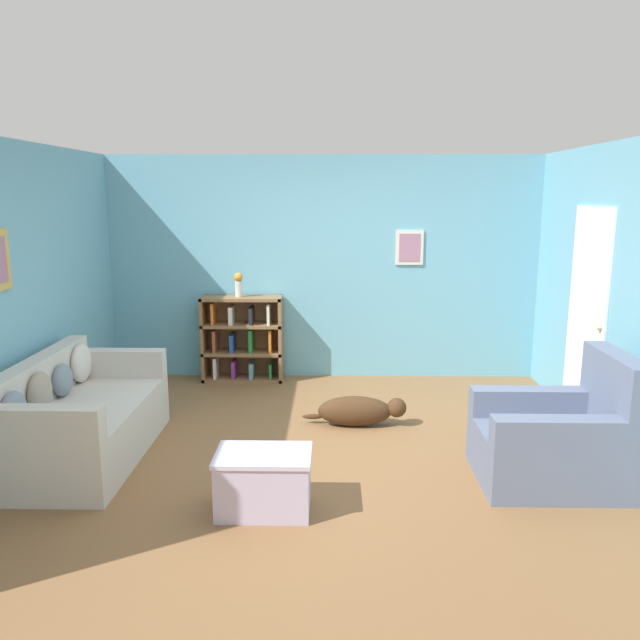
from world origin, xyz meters
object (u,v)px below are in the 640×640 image
Objects in this scene: recliner_chair at (561,439)px; vase at (239,283)px; couch at (79,420)px; bookshelf at (243,339)px; coffee_table at (264,480)px; dog at (359,411)px.

vase reaches higher than recliner_chair.
vase is at bearing 65.69° from couch.
bookshelf reaches higher than coffee_table.
bookshelf is 2.01m from dog.
couch is 6.36× the size of vase.
recliner_chair is 3.88× the size of vase.
vase is (-0.03, -0.02, 0.66)m from bookshelf.
dog is (1.31, -1.50, -0.34)m from bookshelf.
bookshelf is 3.58× the size of vase.
couch reaches higher than dog.
dog is (0.72, 1.63, -0.08)m from coffee_table.
bookshelf is at bearing 65.32° from couch.
bookshelf reaches higher than dog.
couch is at bearing -161.89° from dog.
dog is at bearing 18.11° from couch.
bookshelf is (1.04, 2.26, 0.16)m from couch.
coffee_table reaches higher than dog.
vase is at bearing 132.15° from dog.
bookshelf is 0.66m from vase.
coffee_table is at bearing -113.87° from dog.
couch is 2.47m from dog.
couch is 1.64× the size of recliner_chair.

